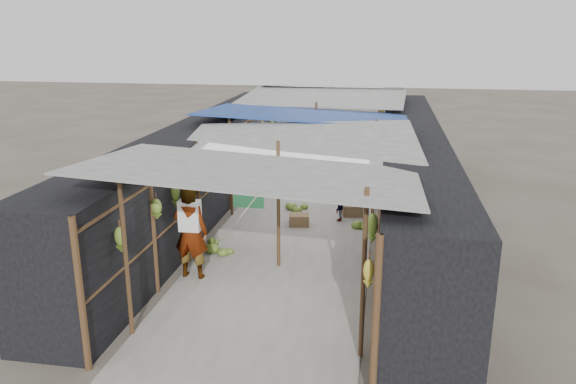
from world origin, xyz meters
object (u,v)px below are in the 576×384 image
Objects in this scene: crate_near at (299,220)px; vendor_elderly at (191,232)px; shopper_blue at (324,154)px; black_basin at (370,196)px; vendor_seated at (339,203)px.

vendor_elderly is at bearing -125.74° from crate_near.
vendor_elderly is 7.64m from shopper_blue.
black_basin is at bearing -114.27° from vendor_elderly.
shopper_blue is 3.75m from vendor_seated.
shopper_blue is at bearing -98.36° from vendor_elderly.
black_basin is at bearing 159.39° from vendor_seated.
vendor_elderly is 1.92× the size of vendor_seated.
vendor_elderly is at bearing -34.68° from vendor_seated.
crate_near is 0.77× the size of black_basin.
crate_near is 3.06m from black_basin.
crate_near is at bearing -104.63° from shopper_blue.
vendor_elderly is at bearing -115.78° from shopper_blue.
shopper_blue is (1.73, 7.44, -0.01)m from vendor_elderly.
crate_near is at bearing -111.00° from vendor_elderly.
crate_near reaches higher than black_basin.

